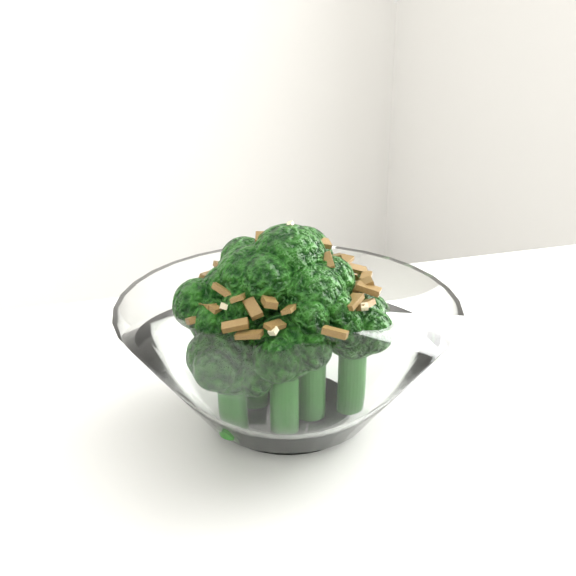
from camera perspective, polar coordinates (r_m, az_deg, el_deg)
broccoli_dish at (r=0.50m, az=-0.07°, el=-3.87°), size 0.19×0.19×0.12m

